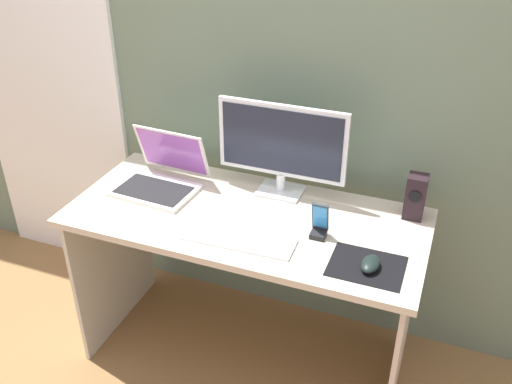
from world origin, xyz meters
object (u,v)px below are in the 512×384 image
speaker_right (415,197)px  phone_in_dock (319,225)px  monitor (282,146)px  mouse (370,264)px  keyboard_external (238,239)px  laptop (161,177)px

speaker_right → phone_in_dock: speaker_right is taller
monitor → mouse: size_ratio=5.25×
monitor → phone_in_dock: bearing=-46.5°
keyboard_external → mouse: size_ratio=4.11×
mouse → phone_in_dock: size_ratio=0.73×
phone_in_dock → laptop: bearing=171.4°
speaker_right → mouse: 0.39m
speaker_right → monitor: bearing=-179.0°
monitor → keyboard_external: size_ratio=1.28×
speaker_right → mouse: (-0.09, -0.38, -0.07)m
phone_in_dock → keyboard_external: bearing=-152.9°
laptop → phone_in_dock: (0.71, -0.11, 0.00)m
speaker_right → phone_in_dock: 0.39m
laptop → mouse: laptop is taller
mouse → phone_in_dock: 0.25m
laptop → mouse: 0.95m
phone_in_dock → mouse: bearing=-30.6°
monitor → mouse: monitor is taller
phone_in_dock → monitor: bearing=133.5°
monitor → speaker_right: bearing=1.0°
monitor → keyboard_external: 0.43m
monitor → phone_in_dock: 0.37m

